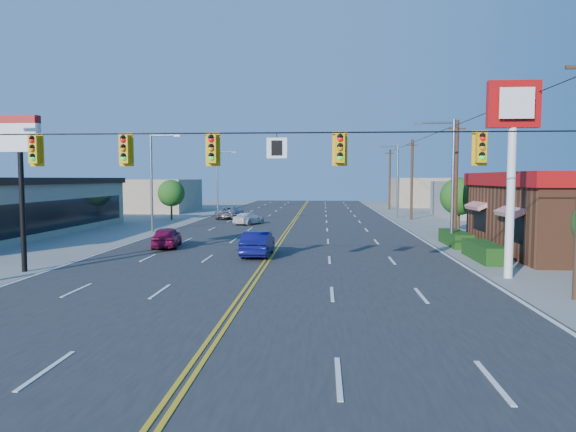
# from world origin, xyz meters

# --- Properties ---
(ground) EXTENTS (160.00, 160.00, 0.00)m
(ground) POSITION_xyz_m (0.00, 0.00, 0.00)
(ground) COLOR gray
(ground) RESTS_ON ground
(road) EXTENTS (20.00, 120.00, 0.06)m
(road) POSITION_xyz_m (0.00, 20.00, 0.03)
(road) COLOR #2D2D30
(road) RESTS_ON ground
(signal_span) EXTENTS (24.32, 0.34, 9.00)m
(signal_span) POSITION_xyz_m (-0.12, 0.00, 4.89)
(signal_span) COLOR #47301E
(signal_span) RESTS_ON ground
(kfc_pylon) EXTENTS (2.20, 0.36, 8.50)m
(kfc_pylon) POSITION_xyz_m (11.00, 4.00, 6.04)
(kfc_pylon) COLOR white
(kfc_pylon) RESTS_ON ground
(pizza_hut_sign) EXTENTS (1.90, 0.30, 6.85)m
(pizza_hut_sign) POSITION_xyz_m (-11.00, 4.00, 5.18)
(pizza_hut_sign) COLOR black
(pizza_hut_sign) RESTS_ON ground
(streetlight_se) EXTENTS (2.55, 0.25, 8.00)m
(streetlight_se) POSITION_xyz_m (10.79, 14.00, 4.51)
(streetlight_se) COLOR gray
(streetlight_se) RESTS_ON ground
(streetlight_ne) EXTENTS (2.55, 0.25, 8.00)m
(streetlight_ne) POSITION_xyz_m (10.79, 38.00, 4.51)
(streetlight_ne) COLOR gray
(streetlight_ne) RESTS_ON ground
(streetlight_sw) EXTENTS (2.55, 0.25, 8.00)m
(streetlight_sw) POSITION_xyz_m (-10.79, 22.00, 4.51)
(streetlight_sw) COLOR gray
(streetlight_sw) RESTS_ON ground
(streetlight_nw) EXTENTS (2.55, 0.25, 8.00)m
(streetlight_nw) POSITION_xyz_m (-10.79, 48.00, 4.51)
(streetlight_nw) COLOR gray
(streetlight_nw) RESTS_ON ground
(utility_pole_near) EXTENTS (0.28, 0.28, 8.40)m
(utility_pole_near) POSITION_xyz_m (12.20, 18.00, 4.20)
(utility_pole_near) COLOR #47301E
(utility_pole_near) RESTS_ON ground
(utility_pole_mid) EXTENTS (0.28, 0.28, 8.40)m
(utility_pole_mid) POSITION_xyz_m (12.20, 36.00, 4.20)
(utility_pole_mid) COLOR #47301E
(utility_pole_mid) RESTS_ON ground
(utility_pole_far) EXTENTS (0.28, 0.28, 8.40)m
(utility_pole_far) POSITION_xyz_m (12.20, 54.00, 4.20)
(utility_pole_far) COLOR #47301E
(utility_pole_far) RESTS_ON ground
(tree_kfc_rear) EXTENTS (2.94, 2.94, 4.41)m
(tree_kfc_rear) POSITION_xyz_m (13.50, 22.00, 2.93)
(tree_kfc_rear) COLOR #47301E
(tree_kfc_rear) RESTS_ON ground
(tree_west) EXTENTS (2.80, 2.80, 4.20)m
(tree_west) POSITION_xyz_m (-13.00, 34.00, 2.79)
(tree_west) COLOR #47301E
(tree_west) RESTS_ON ground
(bld_east_mid) EXTENTS (12.00, 10.00, 4.00)m
(bld_east_mid) POSITION_xyz_m (22.00, 40.00, 2.00)
(bld_east_mid) COLOR gray
(bld_east_mid) RESTS_ON ground
(bld_west_far) EXTENTS (11.00, 12.00, 4.20)m
(bld_west_far) POSITION_xyz_m (-20.00, 48.00, 2.10)
(bld_west_far) COLOR tan
(bld_west_far) RESTS_ON ground
(bld_east_far) EXTENTS (10.00, 10.00, 4.40)m
(bld_east_far) POSITION_xyz_m (19.00, 62.00, 2.20)
(bld_east_far) COLOR tan
(bld_east_far) RESTS_ON ground
(car_magenta) EXTENTS (2.13, 4.01, 1.30)m
(car_magenta) POSITION_xyz_m (-6.79, 12.27, 0.65)
(car_magenta) COLOR maroon
(car_magenta) RESTS_ON ground
(car_blue) EXTENTS (1.51, 4.17, 1.37)m
(car_blue) POSITION_xyz_m (-0.70, 9.26, 0.68)
(car_blue) COLOR #0E0F54
(car_blue) RESTS_ON ground
(car_white) EXTENTS (2.97, 4.13, 1.11)m
(car_white) POSITION_xyz_m (-4.02, 28.42, 0.56)
(car_white) COLOR silver
(car_white) RESTS_ON ground
(car_silver) EXTENTS (2.53, 4.87, 1.31)m
(car_silver) POSITION_xyz_m (-6.97, 34.96, 0.66)
(car_silver) COLOR #96969A
(car_silver) RESTS_ON ground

